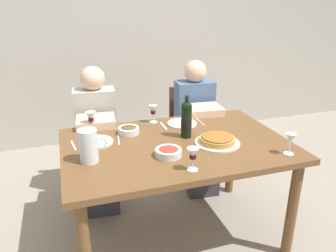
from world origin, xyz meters
TOP-DOWN VIEW (x-y plane):
  - ground_plane at (0.00, 0.00)m, footprint 8.00×8.00m
  - back_wall at (0.00, 2.04)m, footprint 8.00×0.10m
  - dining_table at (0.00, 0.00)m, footprint 1.50×1.00m
  - wine_bottle at (0.10, 0.08)m, footprint 0.08×0.08m
  - water_pitcher at (-0.58, -0.10)m, footprint 0.17×0.11m
  - baked_tart at (0.26, -0.10)m, footprint 0.30×0.30m
  - salad_bowl at (-0.11, -0.17)m, footprint 0.16×0.16m
  - olive_bowl at (-0.27, 0.26)m, footprint 0.15×0.15m
  - wine_glass_left_diner at (-0.52, 0.40)m, footprint 0.07×0.07m
  - wine_glass_right_diner at (0.61, -0.38)m, footprint 0.06×0.06m
  - wine_glass_centre at (-0.04, -0.38)m, footprint 0.07×0.07m
  - wine_glass_spare at (-0.04, 0.43)m, footprint 0.07×0.07m
  - dinner_plate_left_setting at (-0.51, 0.17)m, footprint 0.23×0.23m
  - dinner_plate_right_setting at (0.16, 0.32)m, footprint 0.23×0.23m
  - fork_left_setting at (-0.66, 0.17)m, footprint 0.03×0.16m
  - knife_left_setting at (-0.36, 0.17)m, footprint 0.03×0.18m
  - knife_right_setting at (0.31, 0.32)m, footprint 0.01×0.18m
  - spoon_right_setting at (0.01, 0.32)m, footprint 0.02×0.16m
  - chair_left at (-0.44, 0.90)m, footprint 0.44×0.44m
  - diner_left at (-0.46, 0.67)m, footprint 0.37×0.53m
  - chair_right at (0.46, 0.90)m, footprint 0.44×0.44m
  - diner_right at (0.44, 0.66)m, footprint 0.37×0.53m

SIDE VIEW (x-z plane):
  - ground_plane at x=0.00m, z-range 0.00..0.00m
  - chair_left at x=-0.44m, z-range 0.06..0.93m
  - chair_right at x=0.46m, z-range 0.06..0.93m
  - diner_left at x=-0.46m, z-range 0.04..1.20m
  - diner_right at x=0.44m, z-range 0.04..1.20m
  - dining_table at x=0.00m, z-range 0.29..1.05m
  - fork_left_setting at x=-0.66m, z-range 0.76..0.76m
  - knife_left_setting at x=-0.36m, z-range 0.76..0.76m
  - knife_right_setting at x=0.31m, z-range 0.76..0.76m
  - spoon_right_setting at x=0.01m, z-range 0.76..0.76m
  - dinner_plate_left_setting at x=-0.51m, z-range 0.76..0.77m
  - dinner_plate_right_setting at x=0.16m, z-range 0.76..0.77m
  - baked_tart at x=0.26m, z-range 0.76..0.82m
  - salad_bowl at x=-0.11m, z-range 0.76..0.81m
  - olive_bowl at x=-0.27m, z-range 0.76..0.81m
  - water_pitcher at x=-0.58m, z-range 0.75..0.95m
  - wine_glass_centre at x=-0.04m, z-range 0.79..0.92m
  - wine_glass_spare at x=-0.04m, z-range 0.79..0.93m
  - wine_glass_right_diner at x=0.61m, z-range 0.79..0.93m
  - wine_glass_left_diner at x=-0.52m, z-range 0.79..0.93m
  - wine_bottle at x=0.10m, z-range 0.74..1.04m
  - back_wall at x=0.00m, z-range 0.00..2.80m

